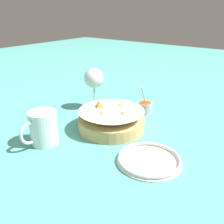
# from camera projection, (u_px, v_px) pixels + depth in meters

# --- Properties ---
(ground_plane) EXTENTS (4.00, 4.00, 0.00)m
(ground_plane) POSITION_uv_depth(u_px,v_px,m) (119.00, 131.00, 0.84)
(ground_plane) COLOR teal
(food_basket) EXTENTS (0.22, 0.22, 0.09)m
(food_basket) POSITION_uv_depth(u_px,v_px,m) (112.00, 120.00, 0.84)
(food_basket) COLOR tan
(food_basket) RESTS_ON ground_plane
(sauce_cup) EXTENTS (0.07, 0.06, 0.11)m
(sauce_cup) POSITION_uv_depth(u_px,v_px,m) (145.00, 107.00, 0.97)
(sauce_cup) COLOR #B7B7BC
(sauce_cup) RESTS_ON ground_plane
(wine_glass) EXTENTS (0.08, 0.08, 0.16)m
(wine_glass) POSITION_uv_depth(u_px,v_px,m) (94.00, 79.00, 0.99)
(wine_glass) COLOR silver
(wine_glass) RESTS_ON ground_plane
(beer_mug) EXTENTS (0.12, 0.08, 0.10)m
(beer_mug) POSITION_uv_depth(u_px,v_px,m) (43.00, 129.00, 0.75)
(beer_mug) COLOR silver
(beer_mug) RESTS_ON ground_plane
(side_plate) EXTENTS (0.18, 0.18, 0.01)m
(side_plate) POSITION_uv_depth(u_px,v_px,m) (149.00, 160.00, 0.67)
(side_plate) COLOR white
(side_plate) RESTS_ON ground_plane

